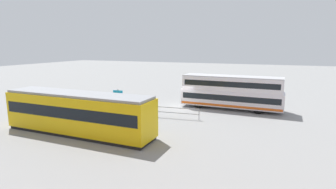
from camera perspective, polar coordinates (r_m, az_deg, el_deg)
name	(u,v)px	position (r m, az deg, el deg)	size (l,w,h in m)	color
ground_plane	(181,108)	(30.89, 2.83, -2.89)	(160.00, 160.00, 0.00)	gray
double_decker_bus	(231,92)	(30.88, 13.31, 0.49)	(11.23, 2.93, 3.76)	silver
tram_yellow	(78,113)	(22.81, -18.63, -3.68)	(13.10, 2.93, 3.38)	#E5B70C
pedestrian_near_railing	(143,104)	(28.30, -5.40, -1.99)	(0.39, 0.39, 1.80)	black
pedestrian_crossing	(152,120)	(22.64, -3.47, -5.43)	(0.33, 0.36, 1.61)	#33384C
pedestrian_railing	(156,110)	(26.98, -2.51, -3.22)	(8.74, 0.91, 1.08)	gray
info_sign	(118,96)	(30.02, -10.60, -0.27)	(1.15, 0.17, 2.34)	slate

